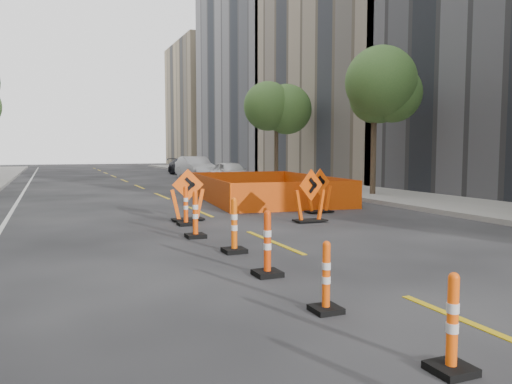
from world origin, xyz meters
name	(u,v)px	position (x,y,z in m)	size (l,w,h in m)	color
ground_plane	(383,288)	(0.00, 0.00, 0.00)	(140.00, 140.00, 0.00)	black
sidewalk_right	(384,195)	(9.00, 12.00, 0.07)	(4.00, 90.00, 0.15)	gray
bld_right_c	(376,80)	(17.00, 23.80, 7.00)	(12.00, 16.00, 14.00)	gray
bld_right_d	(278,71)	(17.00, 40.20, 10.00)	(12.00, 18.00, 20.00)	gray
bld_right_e	(220,106)	(17.00, 58.60, 8.00)	(12.00, 14.00, 16.00)	tan
tree_r_b	(375,92)	(8.40, 12.00, 4.53)	(2.80, 2.80, 5.95)	#382B1E
tree_r_c	(276,109)	(8.40, 22.00, 4.53)	(2.80, 2.80, 5.95)	#382B1E
channelizer_1	(452,323)	(-1.19, -2.60, 0.47)	(0.37, 0.37, 0.95)	#FF550A
channelizer_2	(326,277)	(-1.38, -0.65, 0.46)	(0.36, 0.36, 0.92)	#E74C09
channelizer_3	(267,243)	(-1.33, 1.31, 0.54)	(0.43, 0.43, 1.08)	red
channelizer_4	(234,225)	(-1.19, 3.26, 0.56)	(0.44, 0.44, 1.11)	#ED580A
channelizer_5	(195,214)	(-1.45, 5.22, 0.56)	(0.44, 0.44, 1.12)	#EF4A0A
channelizer_6	(186,206)	(-1.17, 7.18, 0.54)	(0.43, 0.43, 1.09)	#F94A0A
chevron_sign_left	(188,195)	(-0.90, 8.01, 0.75)	(1.01, 0.60, 1.51)	#FF540A
chevron_sign_center	(310,196)	(2.26, 6.42, 0.76)	(1.01, 0.60, 1.51)	#DC4709
chevron_sign_right	(319,191)	(3.55, 8.17, 0.72)	(0.97, 0.58, 1.45)	#ED4C0A
safety_fence	(263,188)	(3.53, 12.72, 0.50)	(4.67, 7.95, 0.99)	#FD610D
parked_car_near	(231,173)	(5.43, 22.12, 0.69)	(1.64, 4.07, 1.39)	silver
parked_car_mid	(195,168)	(5.02, 28.47, 0.79)	(1.68, 4.82, 1.59)	#B3B4B9
parked_car_far	(187,166)	(5.83, 33.86, 0.69)	(1.93, 4.76, 1.38)	black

